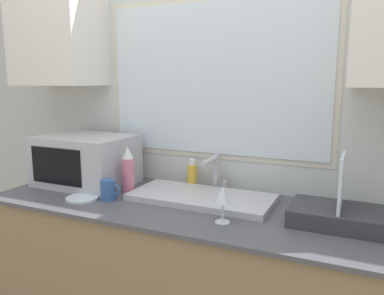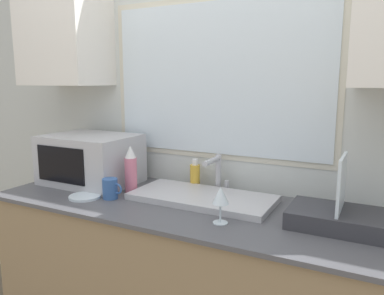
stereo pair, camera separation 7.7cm
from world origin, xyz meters
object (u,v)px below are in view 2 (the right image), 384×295
at_px(spray_bottle, 131,170).
at_px(soap_bottle, 195,175).
at_px(microwave, 91,159).
at_px(wine_glass, 221,197).
at_px(mug_near_sink, 110,189).
at_px(faucet, 217,170).
at_px(dish_rack, 339,216).

height_order(spray_bottle, soap_bottle, spray_bottle).
relative_size(microwave, wine_glass, 3.25).
relative_size(spray_bottle, mug_near_sink, 2.24).
relative_size(microwave, mug_near_sink, 4.58).
distance_m(soap_bottle, mug_near_sink, 0.46).
bearing_deg(mug_near_sink, microwave, 147.36).
bearing_deg(wine_glass, soap_bottle, 128.33).
relative_size(faucet, mug_near_sink, 1.75).
bearing_deg(microwave, mug_near_sink, -32.64).
bearing_deg(mug_near_sink, wine_glass, -4.72).
height_order(microwave, soap_bottle, microwave).
distance_m(microwave, spray_bottle, 0.32).
xyz_separation_m(faucet, dish_rack, (0.63, -0.22, -0.07)).
bearing_deg(wine_glass, microwave, 165.27).
height_order(soap_bottle, mug_near_sink, soap_bottle).
xyz_separation_m(microwave, soap_bottle, (0.58, 0.18, -0.07)).
distance_m(dish_rack, spray_bottle, 1.03).
bearing_deg(faucet, mug_near_sink, -140.69).
distance_m(soap_bottle, wine_glass, 0.53).
height_order(spray_bottle, wine_glass, spray_bottle).
bearing_deg(dish_rack, mug_near_sink, -173.15).
relative_size(microwave, soap_bottle, 3.16).
relative_size(microwave, spray_bottle, 2.05).
xyz_separation_m(mug_near_sink, wine_glass, (0.61, -0.05, 0.06)).
distance_m(dish_rack, wine_glass, 0.48).
relative_size(spray_bottle, wine_glass, 1.59).
relative_size(microwave, dish_rack, 1.31).
bearing_deg(wine_glass, faucet, 115.64).
bearing_deg(dish_rack, spray_bottle, 179.27).
xyz_separation_m(faucet, wine_glass, (0.19, -0.40, -0.01)).
distance_m(spray_bottle, soap_bottle, 0.35).
bearing_deg(wine_glass, dish_rack, 21.99).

